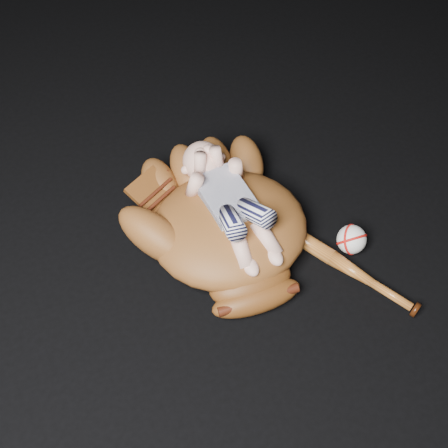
% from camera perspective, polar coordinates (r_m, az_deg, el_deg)
% --- Properties ---
extents(baseball_glove, '(0.48, 0.54, 0.16)m').
position_cam_1_polar(baseball_glove, '(1.26, 0.49, 0.13)').
color(baseball_glove, '#603314').
rests_on(baseball_glove, ground).
extents(newborn_baby, '(0.18, 0.37, 0.15)m').
position_cam_1_polar(newborn_baby, '(1.23, 0.84, 2.10)').
color(newborn_baby, '#E9AB96').
rests_on(newborn_baby, baseball_glove).
extents(baseball_bat, '(0.21, 0.37, 0.04)m').
position_cam_1_polar(baseball_bat, '(1.30, 11.73, -3.89)').
color(baseball_bat, '#9B541E').
rests_on(baseball_bat, ground).
extents(baseball, '(0.08, 0.08, 0.07)m').
position_cam_1_polar(baseball, '(1.33, 12.83, -1.54)').
color(baseball, white).
rests_on(baseball, ground).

